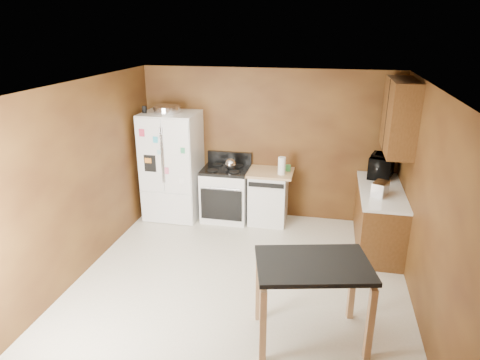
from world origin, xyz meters
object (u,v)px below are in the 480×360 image
(green_canister, at_px, (288,168))
(microwave, at_px, (382,166))
(pen_cup, at_px, (144,110))
(gas_range, at_px, (226,193))
(roasting_pan, at_px, (167,109))
(kettle, at_px, (230,164))
(toaster, at_px, (380,189))
(paper_towel, at_px, (282,166))
(island, at_px, (313,276))
(refrigerator, at_px, (172,166))
(dishwasher, at_px, (268,196))

(green_canister, relative_size, microwave, 0.17)
(pen_cup, relative_size, gas_range, 0.10)
(green_canister, bearing_deg, microwave, 1.10)
(roasting_pan, distance_m, gas_range, 1.69)
(kettle, height_order, microwave, microwave)
(green_canister, height_order, gas_range, gas_range)
(roasting_pan, xyz_separation_m, toaster, (3.33, -0.66, -0.85))
(pen_cup, height_order, toaster, pen_cup)
(pen_cup, bearing_deg, microwave, 4.55)
(paper_towel, height_order, island, paper_towel)
(kettle, bearing_deg, toaster, -16.62)
(roasting_pan, xyz_separation_m, refrigerator, (0.04, -0.00, -0.95))
(roasting_pan, relative_size, gas_range, 0.39)
(microwave, distance_m, island, 3.03)
(toaster, height_order, island, toaster)
(kettle, height_order, dishwasher, kettle)
(dishwasher, bearing_deg, gas_range, -178.06)
(roasting_pan, xyz_separation_m, island, (2.51, -2.67, -1.10))
(pen_cup, relative_size, dishwasher, 0.12)
(pen_cup, distance_m, green_canister, 2.50)
(roasting_pan, bearing_deg, dishwasher, 2.84)
(microwave, relative_size, dishwasher, 0.66)
(paper_towel, distance_m, refrigerator, 1.85)
(kettle, bearing_deg, refrigerator, -178.74)
(refrigerator, bearing_deg, green_canister, 5.17)
(pen_cup, distance_m, gas_range, 1.91)
(dishwasher, bearing_deg, paper_towel, -25.01)
(toaster, height_order, gas_range, same)
(kettle, relative_size, dishwasher, 0.21)
(pen_cup, relative_size, green_canister, 1.14)
(dishwasher, bearing_deg, roasting_pan, -177.16)
(pen_cup, bearing_deg, refrigerator, 14.24)
(gas_range, bearing_deg, pen_cup, -173.04)
(pen_cup, distance_m, island, 4.00)
(roasting_pan, relative_size, refrigerator, 0.24)
(paper_towel, height_order, refrigerator, refrigerator)
(toaster, height_order, microwave, microwave)
(refrigerator, distance_m, dishwasher, 1.69)
(roasting_pan, relative_size, green_canister, 4.48)
(kettle, distance_m, microwave, 2.39)
(roasting_pan, xyz_separation_m, paper_towel, (1.88, -0.02, -0.82))
(green_canister, xyz_separation_m, toaster, (1.36, -0.84, 0.06))
(microwave, bearing_deg, green_canister, 107.29)
(roasting_pan, distance_m, toaster, 3.50)
(roasting_pan, bearing_deg, microwave, 3.35)
(kettle, height_order, gas_range, gas_range)
(gas_range, bearing_deg, roasting_pan, -176.48)
(island, bearing_deg, pen_cup, 138.02)
(roasting_pan, height_order, toaster, roasting_pan)
(toaster, bearing_deg, green_canister, 172.61)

